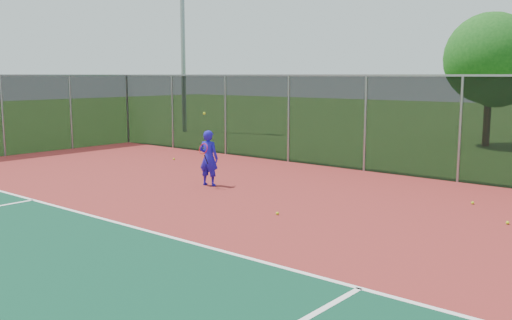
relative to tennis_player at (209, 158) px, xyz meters
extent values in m
cube|color=maroon|center=(5.06, -5.10, -0.78)|extent=(30.00, 20.00, 0.02)
cube|color=white|center=(7.06, -4.10, -0.76)|extent=(22.00, 0.10, 0.00)
cube|color=black|center=(5.06, 4.90, 0.73)|extent=(30.00, 0.04, 3.00)
cube|color=gray|center=(5.06, 4.90, 2.23)|extent=(30.00, 0.06, 0.06)
imported|color=#1D15C8|center=(0.00, 0.00, 0.00)|extent=(0.63, 0.50, 1.53)
cylinder|color=black|center=(0.15, -0.25, 0.00)|extent=(0.03, 0.15, 0.27)
torus|color=#A51414|center=(0.15, -0.35, 0.30)|extent=(0.30, 0.13, 0.29)
sphere|color=#B7D418|center=(-0.25, 0.10, 1.20)|extent=(0.07, 0.07, 0.07)
sphere|color=#B7D418|center=(-4.31, 2.58, -0.73)|extent=(0.07, 0.07, 0.07)
sphere|color=#B7D418|center=(6.39, 2.33, -0.73)|extent=(0.07, 0.07, 0.07)
sphere|color=#B7D418|center=(7.58, 0.95, -0.73)|extent=(0.07, 0.07, 0.07)
sphere|color=#B7D418|center=(3.50, -1.43, -0.73)|extent=(0.07, 0.07, 0.07)
cylinder|color=gray|center=(-11.84, 10.10, 4.71)|extent=(0.24, 0.24, 10.99)
cylinder|color=#3D2516|center=(2.84, 13.98, 0.29)|extent=(0.30, 0.30, 2.16)
sphere|color=#144A13|center=(2.84, 13.98, 2.94)|extent=(3.84, 3.84, 3.84)
sphere|color=#144A13|center=(3.24, 13.68, 2.22)|extent=(2.64, 2.64, 2.64)
camera|label=1|loc=(10.90, -10.97, 2.25)|focal=40.00mm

